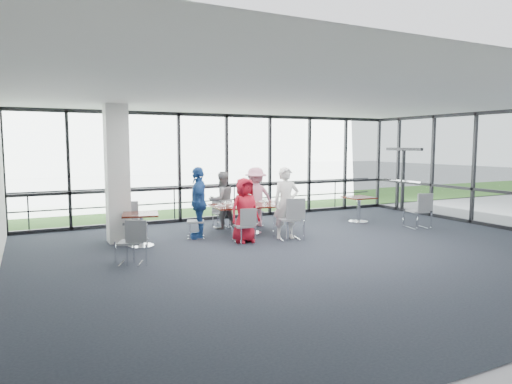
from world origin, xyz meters
name	(u,v)px	position (x,y,z in m)	size (l,w,h in m)	color
floor	(319,253)	(0.00, 0.00, -0.01)	(12.00, 10.00, 0.02)	#1D222C
ceiling	(321,99)	(0.00, 0.00, 3.20)	(12.00, 10.00, 0.04)	white
curtain_wall_back	(227,167)	(0.00, 5.00, 1.60)	(12.00, 0.10, 3.20)	white
curtain_wall_right	(506,170)	(6.00, 0.00, 1.60)	(0.10, 10.00, 3.20)	white
exit_door	(403,181)	(6.00, 3.75, 1.05)	(0.12, 1.60, 2.10)	black
structural_column	(117,174)	(-3.60, 3.00, 1.60)	(0.50, 0.50, 3.20)	white
apron	(179,201)	(0.00, 10.00, -0.02)	(80.00, 70.00, 0.02)	gray
grass_strip	(195,206)	(0.00, 8.00, 0.01)	(80.00, 5.00, 0.01)	#2F6122
hangar_main	(148,136)	(4.00, 32.00, 3.00)	(24.00, 10.00, 6.00)	silver
guard_rail	(220,200)	(0.00, 5.60, 0.50)	(0.06, 0.06, 12.00)	#2D2D33
main_table	(251,209)	(-0.38, 2.51, 0.63)	(2.08, 1.27, 0.75)	#370F0C
side_table_left	(141,219)	(-3.25, 2.25, 0.62)	(0.93, 0.93, 0.75)	#370F0C
side_table_right	(359,201)	(3.20, 2.63, 0.62)	(0.79, 0.79, 0.75)	#370F0C
diner_near_left	(245,210)	(-0.97, 1.64, 0.76)	(0.74, 0.48, 1.52)	red
diner_near_right	(286,203)	(0.11, 1.58, 0.87)	(0.63, 0.46, 1.73)	white
diner_far_left	(222,200)	(-0.80, 3.45, 0.78)	(0.76, 0.47, 1.56)	slate
diner_far_right	(256,197)	(0.18, 3.37, 0.82)	(1.06, 0.55, 1.65)	pink
diner_end	(199,203)	(-1.77, 2.56, 0.87)	(1.02, 0.56, 1.75)	#244F9A
chair_main_nl	(244,226)	(-1.05, 1.51, 0.41)	(0.40, 0.40, 0.81)	gray
chair_main_nr	(289,219)	(0.10, 1.41, 0.49)	(0.48, 0.48, 0.99)	gray
chair_main_fl	(221,213)	(-0.78, 3.57, 0.41)	(0.40, 0.40, 0.81)	gray
chair_main_fr	(254,212)	(0.18, 3.45, 0.41)	(0.40, 0.40, 0.81)	gray
chair_main_end	(196,221)	(-1.85, 2.59, 0.41)	(0.40, 0.40, 0.82)	gray
chair_spare_la	(130,242)	(-3.77, 0.79, 0.43)	(0.42, 0.42, 0.85)	gray
chair_spare_lb	(134,223)	(-3.30, 2.78, 0.46)	(0.45, 0.45, 0.92)	gray
chair_spare_r	(418,211)	(3.97, 1.10, 0.48)	(0.47, 0.47, 0.95)	gray
plate_nl	(234,207)	(-0.96, 2.27, 0.76)	(0.25, 0.25, 0.01)	white
plate_nr	(277,204)	(0.20, 2.16, 0.76)	(0.27, 0.27, 0.01)	white
plate_fl	(229,203)	(-0.82, 2.93, 0.76)	(0.27, 0.27, 0.01)	white
plate_fr	(264,201)	(0.17, 2.86, 0.76)	(0.28, 0.28, 0.01)	white
plate_end	(220,206)	(-1.21, 2.57, 0.76)	(0.26, 0.26, 0.01)	white
tumbler_a	(245,203)	(-0.65, 2.28, 0.82)	(0.07, 0.07, 0.15)	white
tumbler_b	(265,202)	(-0.07, 2.32, 0.82)	(0.07, 0.07, 0.15)	white
tumbler_c	(248,200)	(-0.34, 2.76, 0.82)	(0.07, 0.07, 0.15)	white
tumbler_d	(224,204)	(-1.14, 2.44, 0.82)	(0.07, 0.07, 0.14)	white
menu_a	(251,207)	(-0.61, 2.03, 0.75)	(0.31, 0.22, 0.00)	silver
menu_b	(283,204)	(0.39, 2.19, 0.75)	(0.31, 0.21, 0.00)	silver
menu_c	(251,202)	(-0.16, 2.95, 0.75)	(0.29, 0.20, 0.00)	silver
condiment_caddy	(253,203)	(-0.30, 2.58, 0.77)	(0.10, 0.07, 0.04)	black
ketchup_bottle	(250,201)	(-0.36, 2.58, 0.84)	(0.06, 0.06, 0.18)	#AD1D1B
green_bottle	(253,200)	(-0.29, 2.57, 0.85)	(0.05, 0.05, 0.20)	#187629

